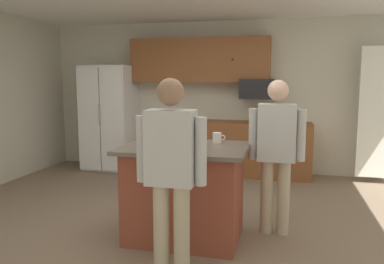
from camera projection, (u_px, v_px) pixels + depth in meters
floor at (182, 226)px, 4.24m from camera, size 7.04×7.04×0.00m
back_wall at (224, 97)px, 6.76m from camera, size 6.40×0.10×2.60m
cabinet_run_upper at (199, 60)px, 6.58m from camera, size 2.40×0.38×0.75m
cabinet_run_lower at (256, 149)px, 6.43m from camera, size 1.80×0.63×0.90m
refrigerator at (109, 118)px, 6.88m from camera, size 0.85×0.76×1.84m
microwave_over_range at (257, 89)px, 6.31m from camera, size 0.56×0.40×0.32m
kitchen_island at (185, 192)px, 3.87m from camera, size 1.23×0.93×0.95m
person_elder_center at (276, 147)px, 3.93m from camera, size 0.57×0.22×1.60m
person_host_foreground at (171, 167)px, 3.01m from camera, size 0.57×0.22×1.62m
glass_dark_ale at (165, 143)px, 3.53m from camera, size 0.06×0.06×0.16m
mug_blue_stoneware at (217, 138)px, 3.99m from camera, size 0.13×0.09×0.11m
glass_short_whisky at (202, 141)px, 3.58m from camera, size 0.07×0.07×0.16m
serving_tray at (178, 143)px, 3.89m from camera, size 0.44×0.30×0.04m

